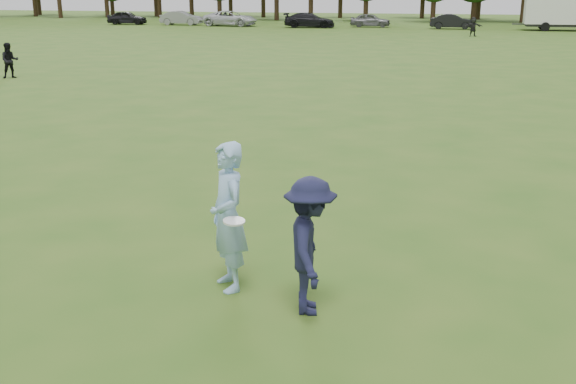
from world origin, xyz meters
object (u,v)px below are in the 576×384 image
object	(u,v)px
player_far_d	(473,27)
car_f	(452,22)
thrower	(228,217)
cargo_trailer	(571,11)
car_b	(181,18)
car_a	(127,18)
defender	(310,246)
car_e	(370,20)
car_d	(309,20)
car_c	(230,18)
player_far_a	(10,61)

from	to	relation	value
player_far_d	car_f	size ratio (longest dim) A/B	0.36
thrower	cargo_trailer	xyz separation A→B (m)	(11.82, 59.79, 0.81)
car_b	thrower	bearing A→B (deg)	-159.38
car_a	defender	bearing A→B (deg)	-158.89
player_far_d	car_e	bearing A→B (deg)	114.70
car_d	car_a	bearing A→B (deg)	81.14
car_b	car_f	distance (m)	27.82
car_c	car_f	xyz separation A→B (m)	(22.15, 0.27, -0.07)
car_e	car_d	bearing A→B (deg)	110.12
car_a	car_e	xyz separation A→B (m)	(25.87, 1.43, -0.03)
car_d	car_c	bearing A→B (deg)	78.10
car_c	cargo_trailer	xyz separation A→B (m)	(32.55, 0.03, 1.02)
car_a	car_d	world-z (taller)	car_d
car_b	car_c	distance (m)	5.70
defender	player_far_d	size ratio (longest dim) A/B	1.09
car_a	cargo_trailer	xyz separation A→B (m)	(44.26, -0.14, 1.07)
thrower	car_e	distance (m)	61.71
car_d	car_f	distance (m)	13.70
thrower	car_d	bearing A→B (deg)	154.13
player_far_d	car_c	world-z (taller)	player_far_d
car_d	car_f	bearing A→B (deg)	-90.87
car_e	cargo_trailer	world-z (taller)	cargo_trailer
thrower	defender	world-z (taller)	thrower
car_c	player_far_d	bearing A→B (deg)	-109.34
player_far_d	car_a	world-z (taller)	player_far_d
car_f	car_d	bearing A→B (deg)	93.81
player_far_d	car_d	world-z (taller)	player_far_d
car_c	car_e	world-z (taller)	car_c
cargo_trailer	car_a	bearing A→B (deg)	179.82
car_c	car_e	xyz separation A→B (m)	(14.16, 1.60, -0.08)
car_a	car_d	bearing A→B (deg)	-101.05
thrower	car_e	world-z (taller)	thrower
cargo_trailer	thrower	bearing A→B (deg)	-101.19
car_a	car_f	world-z (taller)	car_a
car_a	car_c	bearing A→B (deg)	-98.84
player_far_d	car_f	bearing A→B (deg)	84.18
player_far_d	car_b	distance (m)	31.41
defender	car_a	xyz separation A→B (m)	(-33.59, 60.32, -0.13)
car_b	car_a	bearing A→B (deg)	90.96
defender	player_far_a	size ratio (longest dim) A/B	1.11
player_far_d	car_c	size ratio (longest dim) A/B	0.28
car_b	car_f	xyz separation A→B (m)	(27.82, -0.32, -0.03)
defender	car_a	distance (m)	69.04
car_d	car_e	bearing A→B (deg)	-71.94
car_b	player_far_a	bearing A→B (deg)	-169.48
defender	car_f	world-z (taller)	defender
player_far_a	car_e	bearing A→B (deg)	39.34
car_c	cargo_trailer	distance (m)	32.57
car_a	car_f	bearing A→B (deg)	-97.83
defender	car_b	distance (m)	66.69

